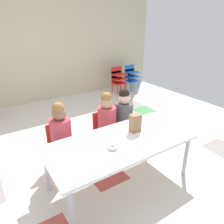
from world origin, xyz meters
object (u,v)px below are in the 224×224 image
Objects in this scene: seated_child_far_right at (124,113)px; craft_table at (120,144)px; kid_chair_blue_stack at (132,76)px; paper_plate_near_edge at (113,149)px; paper_plate_center_table at (138,145)px; paper_bag_brown at (135,123)px; kid_chair_red_stack at (118,78)px; seated_child_near_camera at (60,130)px; seated_child_middle_seat at (107,118)px; donut_powdered_on_plate at (113,147)px.

craft_table is at bearing -128.95° from seated_child_far_right.
paper_plate_near_edge is (-2.61, -2.96, 0.17)m from kid_chair_blue_stack.
paper_plate_center_table is (0.10, -0.19, 0.05)m from craft_table.
paper_bag_brown is 0.50m from paper_plate_near_edge.
kid_chair_red_stack is (1.49, 2.25, -0.16)m from seated_child_far_right.
seated_child_near_camera reaches higher than paper_plate_near_edge.
kid_chair_blue_stack is at bearing 45.23° from seated_child_middle_seat.
seated_child_middle_seat is 8.14× the size of donut_powdered_on_plate.
donut_powdered_on_plate reaches higher than craft_table.
seated_child_near_camera is at bearing 126.54° from craft_table.
kid_chair_blue_stack is 3.78× the size of paper_plate_near_edge.
kid_chair_blue_stack is 3.09× the size of paper_bag_brown.
seated_child_middle_seat is at bearing 0.00° from seated_child_near_camera.
paper_bag_brown is at bearing 22.38° from donut_powdered_on_plate.
paper_bag_brown reaches higher than paper_plate_near_edge.
craft_table is at bearing 29.17° from paper_plate_near_edge.
paper_bag_brown is 1.95× the size of donut_powdered_on_plate.
seated_child_far_right is at bearing -130.72° from kid_chair_blue_stack.
paper_plate_center_table is at bearing -19.46° from paper_plate_near_edge.
paper_bag_brown is at bearing -127.81° from kid_chair_blue_stack.
seated_child_far_right is 0.98m from paper_plate_near_edge.
seated_child_far_right is 1.35× the size of kid_chair_red_stack.
seated_child_far_right is 2.97m from kid_chair_blue_stack.
paper_plate_near_edge is at bearing -157.62° from paper_bag_brown.
craft_table is 2.48× the size of kid_chair_red_stack.
craft_table is 7.65× the size of paper_bag_brown.
craft_table is at bearing 118.49° from paper_plate_center_table.
seated_child_far_right is 4.17× the size of paper_bag_brown.
paper_bag_brown is at bearing 57.61° from paper_plate_center_table.
donut_powdered_on_plate is (-2.16, -2.96, 0.19)m from kid_chair_red_stack.
seated_child_middle_seat is at bearing 62.22° from paper_plate_near_edge.
paper_plate_near_edge is at bearing 160.54° from paper_plate_center_table.
kid_chair_blue_stack is at bearing 52.19° from paper_bag_brown.
kid_chair_blue_stack is (2.44, 2.87, -0.12)m from craft_table.
kid_chair_red_stack is 3.28m from paper_bag_brown.
seated_child_far_right is (0.51, 0.62, 0.04)m from craft_table.
seated_child_middle_seat is 1.35× the size of kid_chair_red_stack.
donut_powdered_on_plate reaches higher than paper_plate_near_edge.
craft_table is 3.50m from kid_chair_red_stack.
paper_plate_near_edge is 1.00× the size of paper_plate_center_table.
seated_child_near_camera is at bearing 112.30° from paper_plate_near_edge.
kid_chair_red_stack is at bearing 58.27° from paper_plate_center_table.
paper_bag_brown reaches higher than donut_powdered_on_plate.
kid_chair_red_stack is (2.46, 2.25, -0.16)m from seated_child_near_camera.
seated_child_near_camera reaches higher than donut_powdered_on_plate.
seated_child_far_right is 0.99m from donut_powdered_on_plate.
paper_plate_center_table is at bearing -19.46° from donut_powdered_on_plate.
paper_bag_brown is 1.22× the size of paper_plate_center_table.
donut_powdered_on_plate is (-0.67, -0.72, 0.03)m from seated_child_far_right.
paper_bag_brown is at bearing -82.46° from seated_child_middle_seat.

